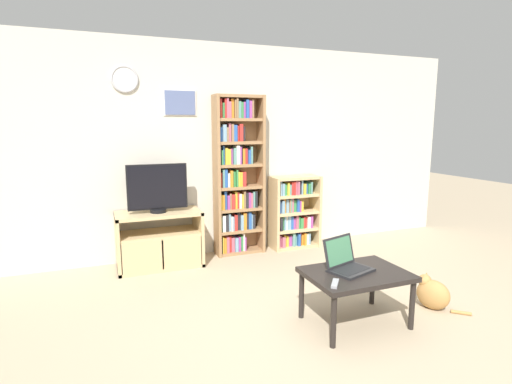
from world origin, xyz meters
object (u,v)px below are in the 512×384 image
at_px(bookshelf_tall, 236,177).
at_px(laptop, 346,262).
at_px(tv_stand, 160,239).
at_px(television, 157,188).
at_px(cat, 432,293).
at_px(coffee_table, 356,278).
at_px(remote_near_laptop, 335,284).
at_px(bookshelf_short, 292,213).

xyz_separation_m(bookshelf_tall, laptop, (0.26, -2.04, -0.47)).
height_order(tv_stand, television, television).
xyz_separation_m(television, cat, (2.10, -1.97, -0.78)).
distance_m(television, coffee_table, 2.40).
bearing_deg(tv_stand, remote_near_laptop, -64.85).
bearing_deg(tv_stand, bookshelf_short, 4.15).
height_order(bookshelf_tall, remote_near_laptop, bookshelf_tall).
xyz_separation_m(laptop, remote_near_laptop, (-0.25, -0.24, -0.06)).
bearing_deg(television, bookshelf_short, 4.33).
height_order(television, coffee_table, television).
height_order(remote_near_laptop, cat, remote_near_laptop).
height_order(bookshelf_tall, laptop, bookshelf_tall).
relative_size(coffee_table, laptop, 1.98).
bearing_deg(bookshelf_short, tv_stand, -175.85).
relative_size(television, remote_near_laptop, 4.34).
height_order(bookshelf_short, laptop, bookshelf_short).
distance_m(tv_stand, coffee_table, 2.35).
xyz_separation_m(bookshelf_tall, cat, (1.11, -2.13, -0.84)).
height_order(laptop, cat, laptop).
bearing_deg(remote_near_laptop, bookshelf_short, 109.63).
height_order(bookshelf_tall, coffee_table, bookshelf_tall).
height_order(bookshelf_tall, bookshelf_short, bookshelf_tall).
bearing_deg(tv_stand, coffee_table, -56.34).
bearing_deg(coffee_table, bookshelf_short, 77.47).
relative_size(television, bookshelf_short, 0.69).
bearing_deg(remote_near_laptop, coffee_table, 66.51).
height_order(bookshelf_short, remote_near_laptop, bookshelf_short).
bearing_deg(coffee_table, laptop, 125.36).
bearing_deg(tv_stand, bookshelf_tall, 9.08).
distance_m(television, bookshelf_short, 1.83).
bearing_deg(laptop, remote_near_laptop, -154.56).
relative_size(bookshelf_short, cat, 2.31).
height_order(bookshelf_short, cat, bookshelf_short).
xyz_separation_m(laptop, cat, (0.85, -0.10, -0.37)).
xyz_separation_m(bookshelf_tall, remote_near_laptop, (0.00, -2.27, -0.53)).
bearing_deg(remote_near_laptop, laptop, 81.61).
xyz_separation_m(tv_stand, remote_near_laptop, (0.99, -2.11, 0.13)).
xyz_separation_m(television, bookshelf_tall, (0.99, 0.16, 0.07)).
distance_m(bookshelf_short, remote_near_laptop, 2.37).
bearing_deg(cat, bookshelf_short, 72.73).
relative_size(tv_stand, remote_near_laptop, 6.22).
xyz_separation_m(bookshelf_short, coffee_table, (-0.46, -2.08, -0.07)).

